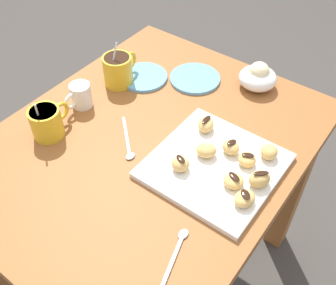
{
  "coord_description": "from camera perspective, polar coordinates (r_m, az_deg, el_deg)",
  "views": [
    {
      "loc": [
        -0.57,
        -0.49,
        1.5
      ],
      "look_at": [
        0.01,
        -0.06,
        0.75
      ],
      "focal_mm": 42.84,
      "sensor_mm": 36.0,
      "label": 1
    }
  ],
  "objects": [
    {
      "name": "beignet_1",
      "position": [
        1.03,
        14.19,
        -1.28
      ],
      "size": [
        0.06,
        0.06,
        0.03
      ],
      "primitive_type": "ellipsoid",
      "rotation": [
        0.0,
        0.0,
        0.4
      ],
      "color": "#E5B260",
      "rests_on": "pastry_plate_square"
    },
    {
      "name": "beignet_6",
      "position": [
        1.01,
        11.19,
        -2.4
      ],
      "size": [
        0.06,
        0.06,
        0.03
      ],
      "primitive_type": "ellipsoid",
      "rotation": [
        0.0,
        0.0,
        5.34
      ],
      "color": "#E5B260",
      "rests_on": "pastry_plate_square"
    },
    {
      "name": "beignet_0",
      "position": [
        0.96,
        9.31,
        -5.43
      ],
      "size": [
        0.06,
        0.06,
        0.03
      ],
      "primitive_type": "ellipsoid",
      "rotation": [
        0.0,
        0.0,
        4.38
      ],
      "color": "#E5B260",
      "rests_on": "pastry_plate_square"
    },
    {
      "name": "coffee_mug_mustard_right",
      "position": [
        1.25,
        -7.08,
        10.31
      ],
      "size": [
        0.13,
        0.09,
        0.14
      ],
      "color": "gold",
      "rests_on": "dining_table"
    },
    {
      "name": "beignet_8",
      "position": [
        0.96,
        12.91,
        -5.08
      ],
      "size": [
        0.07,
        0.06,
        0.04
      ],
      "primitive_type": "ellipsoid",
      "rotation": [
        0.0,
        0.0,
        5.78
      ],
      "color": "#E5B260",
      "rests_on": "pastry_plate_square"
    },
    {
      "name": "dining_table",
      "position": [
        1.18,
        -2.53,
        -4.63
      ],
      "size": [
        0.95,
        0.76,
        0.73
      ],
      "color": "#935628",
      "rests_on": "ground_plane"
    },
    {
      "name": "beignet_2",
      "position": [
        1.08,
        5.4,
        2.55
      ],
      "size": [
        0.07,
        0.06,
        0.03
      ],
      "primitive_type": "ellipsoid",
      "rotation": [
        0.0,
        0.0,
        3.59
      ],
      "color": "#E5B260",
      "rests_on": "pastry_plate_square"
    },
    {
      "name": "saucer_sky_right",
      "position": [
        1.28,
        3.85,
        9.08
      ],
      "size": [
        0.16,
        0.16,
        0.01
      ],
      "primitive_type": "cylinder",
      "color": "#66A8DB",
      "rests_on": "dining_table"
    },
    {
      "name": "ground_plane",
      "position": [
        1.68,
        -1.87,
        -17.56
      ],
      "size": [
        8.0,
        8.0,
        0.0
      ],
      "primitive_type": "plane",
      "color": "#423D38"
    },
    {
      "name": "beignet_5",
      "position": [
        1.03,
        8.93,
        -0.68
      ],
      "size": [
        0.06,
        0.06,
        0.03
      ],
      "primitive_type": "ellipsoid",
      "rotation": [
        0.0,
        0.0,
        5.79
      ],
      "color": "#E5B260",
      "rests_on": "pastry_plate_square"
    },
    {
      "name": "coffee_mug_mustard_left",
      "position": [
        1.11,
        -16.87,
        2.9
      ],
      "size": [
        0.12,
        0.08,
        0.13
      ],
      "color": "gold",
      "rests_on": "dining_table"
    },
    {
      "name": "pastry_plate_square",
      "position": [
        1.01,
        6.65,
        -3.28
      ],
      "size": [
        0.3,
        0.3,
        0.02
      ],
      "primitive_type": "cube",
      "color": "white",
      "rests_on": "dining_table"
    },
    {
      "name": "chocolate_drizzle_7",
      "position": [
        0.96,
        1.82,
        -2.34
      ],
      "size": [
        0.03,
        0.03,
        0.0
      ],
      "primitive_type": "ellipsoid",
      "rotation": [
        0.0,
        0.0,
        4.33
      ],
      "color": "black",
      "rests_on": "beignet_7"
    },
    {
      "name": "chocolate_drizzle_3",
      "position": [
        0.92,
        10.98,
        -7.25
      ],
      "size": [
        0.03,
        0.04,
        0.0
      ],
      "primitive_type": "ellipsoid",
      "rotation": [
        0.0,
        0.0,
        4.07
      ],
      "color": "black",
      "rests_on": "beignet_3"
    },
    {
      "name": "chocolate_drizzle_6",
      "position": [
        0.99,
        11.32,
        -1.78
      ],
      "size": [
        0.03,
        0.03,
        0.0
      ],
      "primitive_type": "ellipsoid",
      "rotation": [
        0.0,
        0.0,
        5.17
      ],
      "color": "black",
      "rests_on": "beignet_6"
    },
    {
      "name": "chocolate_drizzle_8",
      "position": [
        0.95,
        13.11,
        -4.28
      ],
      "size": [
        0.04,
        0.04,
        0.0
      ],
      "primitive_type": "ellipsoid",
      "rotation": [
        0.0,
        0.0,
        5.48
      ],
      "color": "black",
      "rests_on": "beignet_8"
    },
    {
      "name": "chocolate_drizzle_0",
      "position": [
        0.94,
        9.42,
        -4.83
      ],
      "size": [
        0.03,
        0.04,
        0.0
      ],
      "primitive_type": "ellipsoid",
      "rotation": [
        0.0,
        0.0,
        4.34
      ],
      "color": "black",
      "rests_on": "beignet_0"
    },
    {
      "name": "ice_cream_bowl",
      "position": [
        1.26,
        12.68,
        9.11
      ],
      "size": [
        0.12,
        0.12,
        0.09
      ],
      "color": "white",
      "rests_on": "dining_table"
    },
    {
      "name": "saucer_sky_left",
      "position": [
        1.28,
        -3.49,
        9.28
      ],
      "size": [
        0.15,
        0.15,
        0.01
      ],
      "primitive_type": "cylinder",
      "color": "#66A8DB",
      "rests_on": "dining_table"
    },
    {
      "name": "beignet_3",
      "position": [
        0.93,
        10.85,
        -7.85
      ],
      "size": [
        0.06,
        0.05,
        0.03
      ],
      "primitive_type": "ellipsoid",
      "rotation": [
        0.0,
        0.0,
        4.48
      ],
      "color": "#E5B260",
      "rests_on": "pastry_plate_square"
    },
    {
      "name": "beignet_4",
      "position": [
        1.01,
        5.46,
        -1.1
      ],
      "size": [
        0.06,
        0.07,
        0.03
      ],
      "primitive_type": "ellipsoid",
      "rotation": [
        0.0,
        0.0,
        5.21
      ],
      "color": "#E5B260",
      "rests_on": "pastry_plate_square"
    },
    {
      "name": "loose_spoon_by_plate",
      "position": [
        0.87,
        1.11,
        -15.43
      ],
      "size": [
        0.16,
        0.05,
        0.01
      ],
      "color": "silver",
      "rests_on": "dining_table"
    },
    {
      "name": "cream_pitcher_white",
      "position": [
        1.18,
        -12.28,
        6.71
      ],
      "size": [
        0.1,
        0.06,
        0.07
      ],
      "color": "white",
      "rests_on": "dining_table"
    },
    {
      "name": "loose_spoon_near_saucer",
      "position": [
        1.07,
        -5.78,
        -0.04
      ],
      "size": [
        0.12,
        0.12,
        0.01
      ],
      "color": "silver",
      "rests_on": "dining_table"
    },
    {
      "name": "beignet_7",
      "position": [
        0.97,
        1.79,
        -3.09
      ],
      "size": [
        0.04,
        0.04,
        0.04
      ],
      "primitive_type": "ellipsoid",
      "rotation": [
        0.0,
        0.0,
        4.72
      ],
      "color": "#E5B260",
      "rests_on": "pastry_plate_square"
    },
    {
      "name": "chocolate_drizzle_2",
      "position": [
        1.06,
        5.47,
        3.28
      ],
      "size": [
        0.04,
        0.02,
        0.0
      ],
      "primitive_type": "ellipsoid",
      "rotation": [
        0.0,
        0.0,
        3.17
      ],
      "color": "black",
      "rests_on": "beignet_2"
    },
    {
      "name": "chocolate_drizzle_5",
      "position": [
        1.01,
        9.05,
        0.01
      ],
      "size": [
        0.03,
        0.02,
        0.0
      ],
      "primitive_type": "ellipsoid",
      "rotation": [
        0.0,
        0.0,
        6.07
      ],
      "color": "black",
      "rests_on": "beignet_5"
    }
  ]
}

